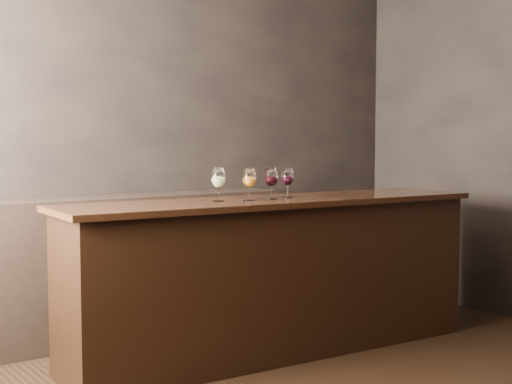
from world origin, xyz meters
TOP-DOWN VIEW (x-y plane):
  - room_shell at (-0.23, 0.11)m, footprint 5.02×4.52m
  - bar_counter at (0.38, 1.05)m, footprint 2.91×0.80m
  - bar_top at (0.38, 1.05)m, footprint 3.01×0.87m
  - back_bar_shelf at (-0.43, 2.03)m, footprint 2.86×0.40m
  - glass_white at (-0.05, 1.09)m, footprint 0.09×0.09m
  - glass_amber at (0.14, 1.02)m, footprint 0.09×0.09m
  - glass_red_a at (0.32, 1.02)m, footprint 0.09×0.09m
  - glass_red_b at (0.50, 1.08)m, footprint 0.09×0.09m

SIDE VIEW (x-z plane):
  - bar_counter at x=0.38m, z-range 0.00..1.01m
  - back_bar_shelf at x=-0.43m, z-range 0.00..1.03m
  - bar_top at x=0.38m, z-range 1.01..1.04m
  - glass_red_b at x=0.50m, z-range 1.08..1.28m
  - glass_red_a at x=0.32m, z-range 1.08..1.29m
  - glass_amber at x=0.14m, z-range 1.08..1.29m
  - glass_white at x=-0.05m, z-range 1.08..1.30m
  - room_shell at x=-0.23m, z-range 0.40..3.21m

